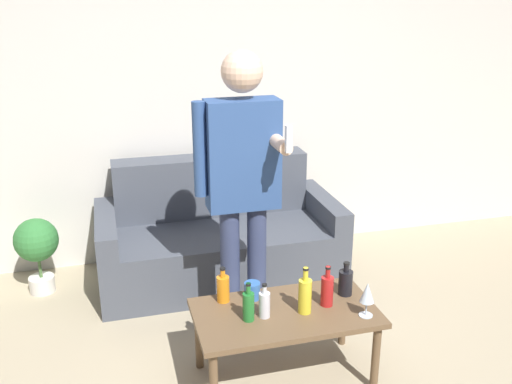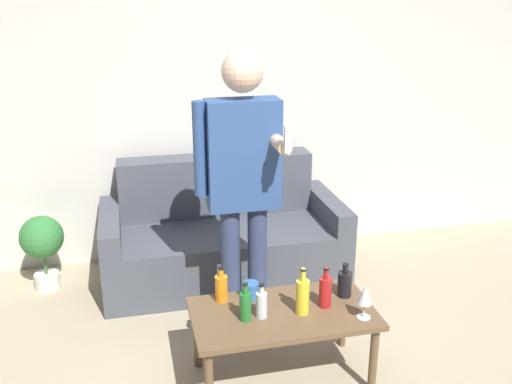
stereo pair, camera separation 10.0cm
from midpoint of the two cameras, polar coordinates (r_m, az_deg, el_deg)
The scene contains 13 objects.
wall_back at distance 4.41m, azimuth -1.97°, elevation 10.70°, with size 8.00×0.06×2.70m.
couch at distance 4.24m, azimuth -2.73°, elevation -4.49°, with size 1.73×0.82×0.86m.
coffee_table at distance 3.11m, azimuth 3.65°, elevation -12.58°, with size 0.97×0.53×0.42m.
bottle_orange at distance 3.11m, azimuth 7.88°, elevation -9.79°, with size 0.07×0.07×0.23m.
bottle_green at distance 3.03m, azimuth 5.64°, elevation -10.28°, with size 0.07×0.07×0.26m.
bottle_dark at distance 2.96m, azimuth -0.09°, elevation -11.28°, with size 0.06×0.06×0.21m.
bottle_yellow at distance 3.14m, azimuth -2.56°, elevation -9.51°, with size 0.07×0.07×0.20m.
bottle_red at distance 2.99m, azimuth 1.53°, elevation -11.13°, with size 0.06×0.06×0.19m.
bottle_clear at distance 3.23m, azimuth 9.75°, elevation -8.97°, with size 0.08×0.08×0.20m.
wine_glass_near at distance 3.02m, azimuth 11.80°, elevation -10.08°, with size 0.08×0.08×0.19m.
cup_on_table at distance 3.17m, azimuth 0.39°, elevation -9.83°, with size 0.09×0.09×0.09m.
person_standing_front at distance 3.24m, azimuth -0.48°, elevation 1.68°, with size 0.49×0.44×1.73m.
potted_plant at distance 4.26m, azimuth -19.97°, elevation -4.73°, with size 0.30×0.30×0.55m.
Camera 2 is at (-0.81, -2.03, 2.01)m, focal length 40.00 mm.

